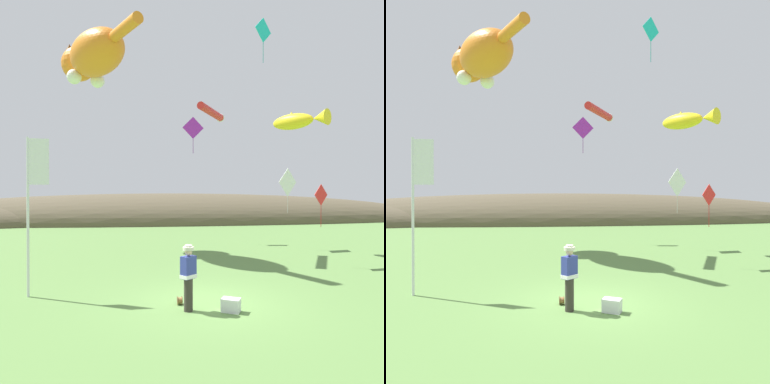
% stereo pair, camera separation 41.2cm
% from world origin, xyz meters
% --- Properties ---
extents(ground_plane, '(120.00, 120.00, 0.00)m').
position_xyz_m(ground_plane, '(0.00, 0.00, 0.00)').
color(ground_plane, '#5B8442').
extents(distant_hill_ridge, '(58.81, 10.94, 5.60)m').
position_xyz_m(distant_hill_ridge, '(-2.05, 26.56, 0.00)').
color(distant_hill_ridge, brown).
rests_on(distant_hill_ridge, ground).
extents(festival_attendant, '(0.49, 0.47, 1.77)m').
position_xyz_m(festival_attendant, '(-0.65, -0.64, 0.95)').
color(festival_attendant, '#332D28').
rests_on(festival_attendant, ground).
extents(kite_spool, '(0.14, 0.24, 0.24)m').
position_xyz_m(kite_spool, '(-0.83, -0.06, 0.12)').
color(kite_spool, olive).
rests_on(kite_spool, ground).
extents(picnic_cooler, '(0.58, 0.51, 0.36)m').
position_xyz_m(picnic_cooler, '(0.47, -0.84, 0.18)').
color(picnic_cooler, white).
rests_on(picnic_cooler, ground).
extents(festival_banner_pole, '(0.66, 0.08, 4.86)m').
position_xyz_m(festival_banner_pole, '(-5.20, 1.26, 3.18)').
color(festival_banner_pole, silver).
rests_on(festival_banner_pole, ground).
extents(kite_giant_cat, '(4.71, 7.61, 2.54)m').
position_xyz_m(kite_giant_cat, '(-4.59, 9.49, 10.17)').
color(kite_giant_cat, orange).
extents(kite_fish_windsock, '(2.50, 2.93, 0.94)m').
position_xyz_m(kite_fish_windsock, '(5.93, 7.74, 6.75)').
color(kite_fish_windsock, yellow).
extents(kite_tube_streamer, '(1.84, 3.04, 0.44)m').
position_xyz_m(kite_tube_streamer, '(1.42, 7.70, 7.07)').
color(kite_tube_streamer, red).
extents(kite_diamond_red, '(0.80, 0.47, 1.81)m').
position_xyz_m(kite_diamond_red, '(5.57, 4.50, 3.00)').
color(kite_diamond_red, red).
extents(kite_diamond_teal, '(0.93, 0.63, 2.01)m').
position_xyz_m(kite_diamond_teal, '(3.39, 5.63, 10.33)').
color(kite_diamond_teal, '#19BFBF').
extents(kite_diamond_white, '(1.30, 0.83, 2.43)m').
position_xyz_m(kite_diamond_white, '(5.87, 9.06, 3.62)').
color(kite_diamond_white, white).
extents(kite_diamond_violet, '(1.36, 0.22, 2.27)m').
position_xyz_m(kite_diamond_violet, '(1.09, 12.54, 7.05)').
color(kite_diamond_violet, purple).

